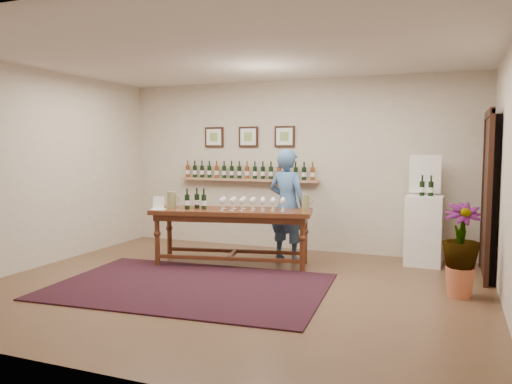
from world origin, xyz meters
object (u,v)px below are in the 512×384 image
at_px(tasting_table, 232,218).
at_px(person, 287,205).
at_px(display_pedestal, 424,230).
at_px(potted_plant, 461,250).

bearing_deg(tasting_table, person, 26.33).
xyz_separation_m(tasting_table, display_pedestal, (2.59, 1.02, -0.18)).
relative_size(tasting_table, potted_plant, 2.57).
relative_size(display_pedestal, person, 0.60).
height_order(display_pedestal, potted_plant, display_pedestal).
bearing_deg(tasting_table, display_pedestal, 9.45).
height_order(tasting_table, person, person).
distance_m(tasting_table, person, 0.86).
distance_m(display_pedestal, person, 2.01).
height_order(display_pedestal, person, person).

